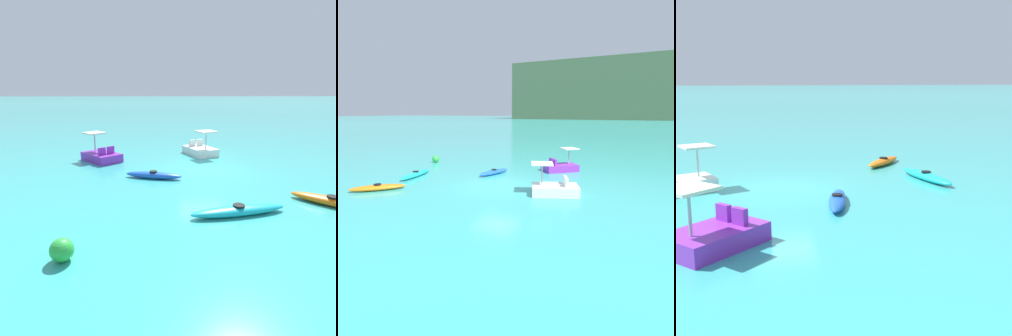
# 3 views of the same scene
# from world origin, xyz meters

# --- Properties ---
(ground_plane) EXTENTS (600.00, 600.00, 0.00)m
(ground_plane) POSITION_xyz_m (0.00, 0.00, 0.00)
(ground_plane) COLOR #38ADA8
(kayak_blue) EXTENTS (1.24, 2.82, 0.37)m
(kayak_blue) POSITION_xyz_m (-1.64, 2.72, 0.16)
(kayak_blue) COLOR blue
(kayak_blue) RESTS_ON ground_plane
(kayak_orange) EXTENTS (2.46, 2.58, 0.37)m
(kayak_orange) POSITION_xyz_m (-5.35, -3.89, 0.16)
(kayak_orange) COLOR orange
(kayak_orange) RESTS_ON ground_plane
(kayak_cyan) EXTENTS (1.26, 3.49, 0.37)m
(kayak_cyan) POSITION_xyz_m (-6.02, -0.21, 0.16)
(kayak_cyan) COLOR #19B7C6
(kayak_cyan) RESTS_ON ground_plane
(pedal_boat_white) EXTENTS (2.79, 2.30, 1.68)m
(pedal_boat_white) POSITION_xyz_m (3.65, -0.37, 0.34)
(pedal_boat_white) COLOR white
(pedal_boat_white) RESTS_ON ground_plane
(pedal_boat_purple) EXTENTS (2.78, 2.73, 1.68)m
(pedal_boat_purple) POSITION_xyz_m (2.15, 5.91, 0.34)
(pedal_boat_purple) COLOR purple
(pedal_boat_purple) RESTS_ON ground_plane
(buoy_green) EXTENTS (0.59, 0.59, 0.59)m
(buoy_green) POSITION_xyz_m (-8.54, 4.92, 0.30)
(buoy_green) COLOR green
(buoy_green) RESTS_ON ground_plane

